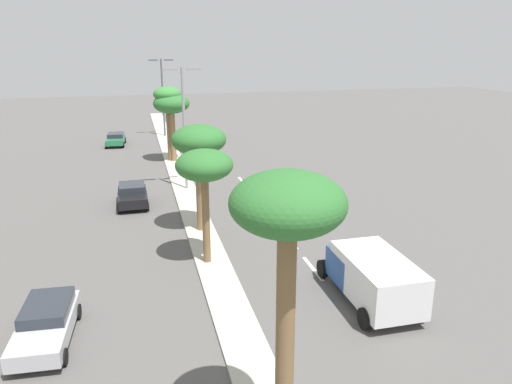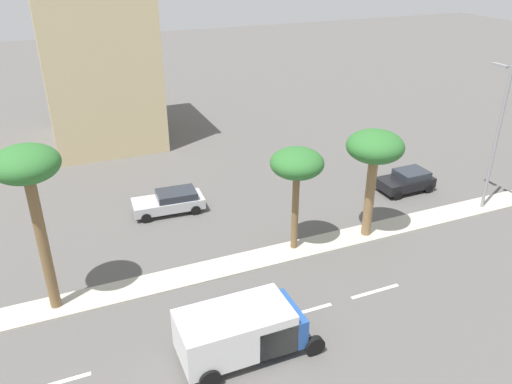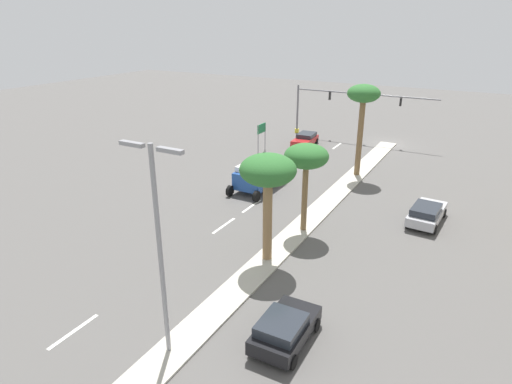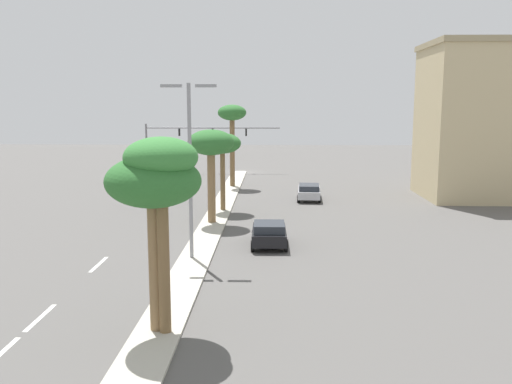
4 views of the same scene
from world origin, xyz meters
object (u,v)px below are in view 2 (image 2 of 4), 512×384
at_px(commercial_building, 97,61).
at_px(sedan_black_leading, 407,180).
at_px(sedan_silver_outboard, 170,201).
at_px(palm_tree_left, 28,174).
at_px(box_truck, 245,329).
at_px(palm_tree_outboard, 297,166).
at_px(street_lamp_rear, 499,128).
at_px(palm_tree_right, 375,150).

bearing_deg(commercial_building, sedan_black_leading, 43.47).
bearing_deg(sedan_black_leading, sedan_silver_outboard, -101.94).
relative_size(palm_tree_left, box_truck, 1.38).
bearing_deg(palm_tree_outboard, commercial_building, -162.41).
height_order(commercial_building, palm_tree_outboard, commercial_building).
bearing_deg(street_lamp_rear, box_truck, -72.49).
distance_m(palm_tree_right, street_lamp_rear, 9.07).
distance_m(palm_tree_left, box_truck, 11.31).
bearing_deg(palm_tree_right, box_truck, -58.98).
distance_m(palm_tree_outboard, sedan_black_leading, 12.23).
bearing_deg(commercial_building, sedan_silver_outboard, 6.57).
bearing_deg(palm_tree_right, sedan_black_leading, 123.78).
bearing_deg(street_lamp_rear, sedan_silver_outboard, -111.68).
xyz_separation_m(palm_tree_left, street_lamp_rear, (0.26, 26.70, -1.50)).
bearing_deg(box_truck, palm_tree_outboard, 139.24).
height_order(sedan_silver_outboard, sedan_black_leading, sedan_black_leading).
height_order(sedan_black_leading, box_truck, box_truck).
relative_size(palm_tree_right, sedan_black_leading, 1.68).
relative_size(palm_tree_right, box_truck, 1.09).
height_order(palm_tree_left, street_lamp_rear, street_lamp_rear).
distance_m(commercial_building, sedan_silver_outboard, 16.80).
bearing_deg(palm_tree_right, commercial_building, -152.79).
xyz_separation_m(commercial_building, sedan_silver_outboard, (15.53, 1.79, -6.15)).
bearing_deg(sedan_black_leading, commercial_building, -136.53).
distance_m(palm_tree_outboard, sedan_silver_outboard, 10.00).
distance_m(palm_tree_outboard, box_truck, 9.53).
distance_m(commercial_building, palm_tree_outboard, 23.85).
distance_m(street_lamp_rear, box_truck, 20.78).
relative_size(commercial_building, sedan_black_leading, 3.56).
xyz_separation_m(palm_tree_right, sedan_black_leading, (-4.09, 6.11, -4.72)).
relative_size(commercial_building, palm_tree_right, 2.12).
relative_size(palm_tree_right, sedan_silver_outboard, 1.40).
bearing_deg(palm_tree_right, sedan_silver_outboard, -126.75).
xyz_separation_m(sedan_black_leading, box_truck, (10.30, -16.44, 0.50)).
xyz_separation_m(palm_tree_left, sedan_black_leading, (-3.92, 23.75, -6.31)).
bearing_deg(palm_tree_right, palm_tree_outboard, -94.50).
bearing_deg(sedan_silver_outboard, commercial_building, -173.43).
bearing_deg(sedan_silver_outboard, sedan_black_leading, 78.06).
height_order(palm_tree_outboard, palm_tree_right, palm_tree_right).
bearing_deg(sedan_silver_outboard, palm_tree_outboard, 37.09).
bearing_deg(palm_tree_left, sedan_black_leading, 99.38).
xyz_separation_m(palm_tree_outboard, box_truck, (6.57, -5.67, -3.94)).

